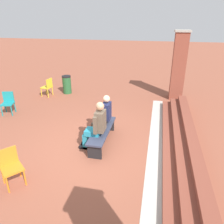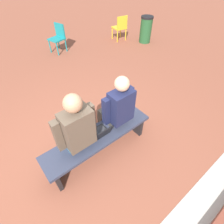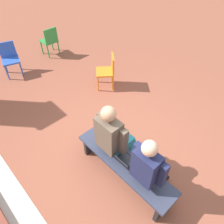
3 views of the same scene
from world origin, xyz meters
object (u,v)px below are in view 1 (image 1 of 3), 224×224
at_px(person_adult, 96,125).
at_px(laptop, 103,127).
at_px(person_student, 103,115).
at_px(plastic_chair_foreground, 48,86).
at_px(bench, 102,132).
at_px(plastic_chair_far_right, 10,165).
at_px(litter_bin, 67,85).
at_px(plastic_chair_by_pillar, 8,102).

distance_m(person_adult, laptop, 0.43).
height_order(person_adult, laptop, person_adult).
xyz_separation_m(person_student, plastic_chair_foreground, (-3.07, -3.42, -0.24)).
distance_m(person_student, plastic_chair_foreground, 4.60).
distance_m(person_adult, plastic_chair_foreground, 5.12).
height_order(bench, plastic_chair_far_right, plastic_chair_far_right).
bearing_deg(plastic_chair_far_right, person_adult, 140.00).
bearing_deg(plastic_chair_far_right, bench, 143.39).
xyz_separation_m(person_adult, plastic_chair_foreground, (-3.80, -3.42, -0.26)).
bearing_deg(laptop, plastic_chair_far_right, -36.58).
bearing_deg(plastic_chair_foreground, plastic_chair_far_right, 19.52).
xyz_separation_m(laptop, plastic_chair_foreground, (-3.46, -3.50, -0.02)).
distance_m(bench, plastic_chair_foreground, 4.93).
relative_size(person_student, plastic_chair_far_right, 1.60).
xyz_separation_m(person_adult, litter_bin, (-4.38, -2.73, -0.31)).
bearing_deg(litter_bin, bench, 34.54).
distance_m(plastic_chair_foreground, plastic_chair_by_pillar, 2.21).
xyz_separation_m(person_student, plastic_chair_by_pillar, (-0.92, -3.96, -0.24)).
distance_m(person_adult, plastic_chair_far_right, 2.28).
distance_m(person_student, laptop, 0.45).
relative_size(plastic_chair_far_right, litter_bin, 0.98).
bearing_deg(person_student, bench, 9.36).
distance_m(person_student, person_adult, 0.73).
height_order(person_student, plastic_chair_far_right, person_student).
bearing_deg(laptop, plastic_chair_by_pillar, -107.99).
bearing_deg(bench, laptop, 147.37).
relative_size(person_student, plastic_chair_foreground, 1.60).
bearing_deg(person_student, plastic_chair_foreground, -131.89).
xyz_separation_m(laptop, litter_bin, (-4.05, -2.81, -0.07)).
distance_m(plastic_chair_by_pillar, litter_bin, 3.00).
relative_size(person_student, person_adult, 0.95).
height_order(person_adult, plastic_chair_far_right, person_adult).
relative_size(plastic_chair_foreground, plastic_chair_by_pillar, 1.00).
xyz_separation_m(bench, person_adult, (0.32, -0.07, 0.39)).
height_order(laptop, plastic_chair_by_pillar, plastic_chair_by_pillar).
height_order(bench, plastic_chair_by_pillar, plastic_chair_by_pillar).
bearing_deg(bench, plastic_chair_far_right, -36.61).
xyz_separation_m(person_student, litter_bin, (-3.66, -2.73, -0.28)).
bearing_deg(bench, litter_bin, -145.46).
distance_m(bench, litter_bin, 4.93).
height_order(person_adult, litter_bin, person_adult).
bearing_deg(plastic_chair_by_pillar, plastic_chair_foreground, 166.10).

